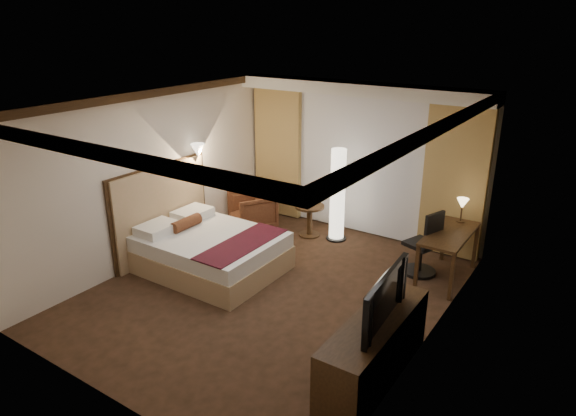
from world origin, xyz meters
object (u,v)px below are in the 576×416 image
Objects in this scene: television at (376,291)px; floor_lamp at (338,195)px; office_chair at (422,242)px; dresser at (374,348)px; bed at (212,252)px; side_table at (309,220)px; armchair at (252,209)px; desk at (447,256)px.

floor_lamp is at bearing 30.52° from television.
office_chair is 2.67m from dresser.
bed is at bearing -128.27° from office_chair.
television is (-0.03, 0.00, 0.69)m from dresser.
television is at bearing -55.53° from floor_lamp.
bed is at bearing -105.67° from side_table.
armchair is 3.25m from office_chair.
bed is at bearing 163.49° from dresser.
floor_lamp is 2.16m from desk.
side_table is at bearing -167.90° from office_chair.
armchair is 4.57m from television.
bed is at bearing -116.19° from floor_lamp.
desk is 0.42m from office_chair.
bed is 1.75× the size of television.
side_table is 2.20m from office_chair.
television is (2.58, -2.93, 0.76)m from side_table.
dresser is 0.70m from television.
armchair reaches higher than side_table.
office_chair is (1.69, -0.42, -0.30)m from floor_lamp.
television reaches higher than office_chair.
television is (3.66, -2.65, 0.67)m from armchair.
dresser is at bearing -55.15° from floor_lamp.
floor_lamp reaches higher than office_chair.
desk is at bearing 31.98° from armchair.
desk is at bearing 29.19° from bed.
floor_lamp is at bearing 45.98° from armchair.
desk is at bearing -10.22° from floor_lamp.
armchair is 0.72× the size of office_chair.
office_chair reaches higher than armchair.
armchair is 0.58× the size of desk.
bed is at bearing -150.81° from desk.
desk is (3.12, 1.74, 0.08)m from bed.
side_table is (1.08, 0.28, -0.09)m from armchair.
dresser is (3.69, -2.65, -0.02)m from armchair.
television is at bearing 180.00° from dresser.
dresser reaches higher than side_table.
television reaches higher than side_table.
bed is 2.07m from side_table.
desk is at bearing -5.55° from side_table.
dresser reaches higher than bed.
bed is 3.22m from office_chair.
bed is at bearing 69.39° from television.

